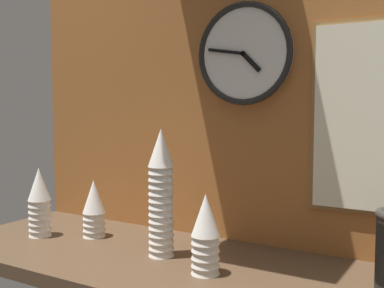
{
  "coord_description": "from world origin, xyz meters",
  "views": [
    {
      "loc": [
        0.66,
        -1.11,
        0.44
      ],
      "look_at": [
        -0.03,
        0.04,
        0.32
      ],
      "focal_mm": 45.0,
      "sensor_mm": 36.0,
      "label": 1
    }
  ],
  "objects": [
    {
      "name": "ground_plane",
      "position": [
        0.0,
        0.0,
        -0.02
      ],
      "size": [
        1.6,
        0.56,
        0.04
      ],
      "primitive_type": "cube",
      "color": "#4C3826"
    },
    {
      "name": "wall_clock",
      "position": [
        0.04,
        0.23,
        0.59
      ],
      "size": [
        0.31,
        0.03,
        0.31
      ],
      "color": "white"
    },
    {
      "name": "cup_stack_center_right",
      "position": [
        0.08,
        -0.06,
        0.1
      ],
      "size": [
        0.07,
        0.07,
        0.21
      ],
      "color": "white",
      "rests_on": "ground_plane"
    },
    {
      "name": "cup_stack_center",
      "position": [
        -0.1,
        -0.0,
        0.18
      ],
      "size": [
        0.07,
        0.07,
        0.37
      ],
      "color": "white",
      "rests_on": "ground_plane"
    },
    {
      "name": "wall_tiled_back",
      "position": [
        0.0,
        0.27,
        0.53
      ],
      "size": [
        1.6,
        0.03,
        1.05
      ],
      "color": "#A3602D",
      "rests_on": "ground_plane"
    },
    {
      "name": "cup_stack_far_left",
      "position": [
        -0.57,
        -0.03,
        0.11
      ],
      "size": [
        0.07,
        0.07,
        0.23
      ],
      "color": "white",
      "rests_on": "ground_plane"
    },
    {
      "name": "cup_stack_left",
      "position": [
        -0.41,
        0.05,
        0.09
      ],
      "size": [
        0.07,
        0.07,
        0.19
      ],
      "color": "white",
      "rests_on": "ground_plane"
    }
  ]
}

